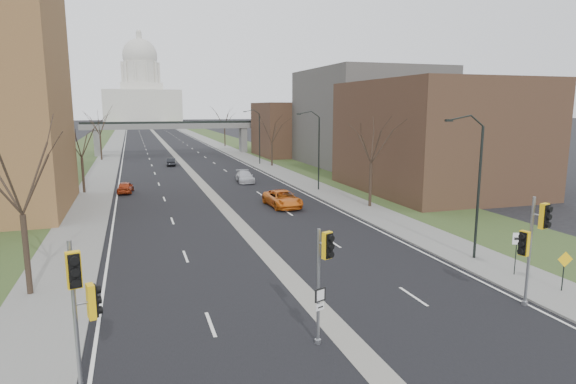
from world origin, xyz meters
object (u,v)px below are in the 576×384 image
signal_pole_right (533,237)px  car_left_far (171,162)px  car_left_near (125,187)px  signal_pole_left (81,296)px  car_right_mid (245,177)px  speed_limit_sign (516,246)px  car_right_near (282,199)px  signal_pole_median (323,266)px  warning_sign (564,265)px

signal_pole_right → car_left_far: 62.60m
car_left_near → signal_pole_left: bearing=94.5°
car_right_mid → speed_limit_sign: bearing=-76.1°
signal_pole_left → car_right_near: (14.88, 26.66, -2.64)m
speed_limit_sign → car_right_near: 22.91m
signal_pole_right → car_left_near: signal_pole_right is taller
signal_pole_median → car_left_far: 62.04m
car_left_far → signal_pole_median: bearing=97.1°
car_left_far → car_right_mid: size_ratio=0.79×
signal_pole_left → warning_sign: size_ratio=2.54×
signal_pole_left → car_right_mid: signal_pole_left is taller
signal_pole_median → car_right_near: 26.85m
car_left_near → car_left_far: car_left_near is taller
signal_pole_median → car_right_near: bearing=54.9°
signal_pole_right → speed_limit_sign: (2.56, 3.54, -1.66)m
car_right_mid → signal_pole_left: bearing=-105.3°
signal_pole_left → warning_sign: 22.15m
signal_pole_right → warning_sign: size_ratio=2.55×
signal_pole_left → car_right_near: size_ratio=0.94×
speed_limit_sign → car_left_near: (-20.65, 34.20, -1.11)m
speed_limit_sign → car_right_near: size_ratio=0.43×
speed_limit_sign → car_left_near: bearing=142.7°
car_left_far → speed_limit_sign: bearing=109.8°
signal_pole_median → car_right_near: (6.44, 25.94, -2.49)m
car_right_near → car_right_mid: size_ratio=1.17×
signal_pole_left → speed_limit_sign: bearing=-2.6°
signal_pole_median → signal_pole_left: bearing=163.7°
signal_pole_left → car_right_near: 30.65m
speed_limit_sign → car_right_mid: speed_limit_sign is taller
warning_sign → car_right_mid: size_ratio=0.43×
warning_sign → signal_pole_left: bearing=-163.1°
signal_pole_left → car_right_mid: bearing=55.6°
signal_pole_right → car_right_near: 25.91m
warning_sign → car_left_far: size_ratio=0.55×
signal_pole_right → car_left_near: 41.94m
car_left_near → car_left_far: bearing=-100.2°
car_left_near → car_right_near: bearing=144.6°
car_left_near → car_right_near: (14.08, -12.27, 0.12)m
signal_pole_right → car_left_near: size_ratio=1.39×
signal_pole_left → car_left_far: (7.57, 62.70, -2.79)m
speed_limit_sign → car_left_far: 59.61m
car_left_far → car_right_mid: (7.31, -20.34, 0.07)m
signal_pole_median → warning_sign: signal_pole_median is taller
car_right_mid → warning_sign: bearing=-76.0°
signal_pole_left → signal_pole_right: bearing=-11.4°
signal_pole_left → car_left_far: 63.21m
warning_sign → car_left_near: warning_sign is taller
signal_pole_median → speed_limit_sign: signal_pole_median is taller
signal_pole_left → signal_pole_right: (18.89, 1.20, 0.01)m
warning_sign → signal_pole_right: bearing=-152.2°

